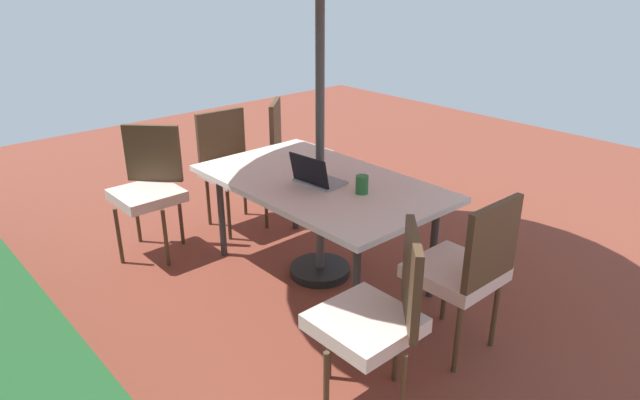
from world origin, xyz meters
TOP-DOWN VIEW (x-y plane):
  - ground_plane at (0.00, 0.00)m, footprint 10.00×10.00m
  - dining_table at (0.00, 0.00)m, footprint 1.74×1.03m
  - chair_east at (1.15, -0.02)m, footprint 0.48×0.47m
  - chair_west at (-1.19, -0.02)m, footprint 0.46×0.46m
  - chair_northwest at (-1.17, 0.67)m, footprint 0.59×0.59m
  - chair_southeast at (1.16, -0.69)m, footprint 0.59×0.59m
  - chair_northeast at (1.16, 0.72)m, footprint 0.59×0.59m
  - laptop at (-0.04, 0.07)m, footprint 0.34×0.27m
  - cup at (-0.36, -0.04)m, footprint 0.08×0.08m

SIDE VIEW (x-z plane):
  - ground_plane at x=0.00m, z-range -0.02..0.00m
  - chair_east at x=1.15m, z-range 0.06..1.04m
  - chair_west at x=-1.19m, z-range 0.06..1.04m
  - chair_northwest at x=-1.17m, z-range 0.06..1.04m
  - chair_southeast at x=1.16m, z-range 0.06..1.04m
  - chair_northeast at x=1.16m, z-range 0.06..1.04m
  - dining_table at x=0.00m, z-range 0.32..1.05m
  - laptop at x=-0.04m, z-range 0.68..0.89m
  - cup at x=-0.36m, z-range 0.74..0.86m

